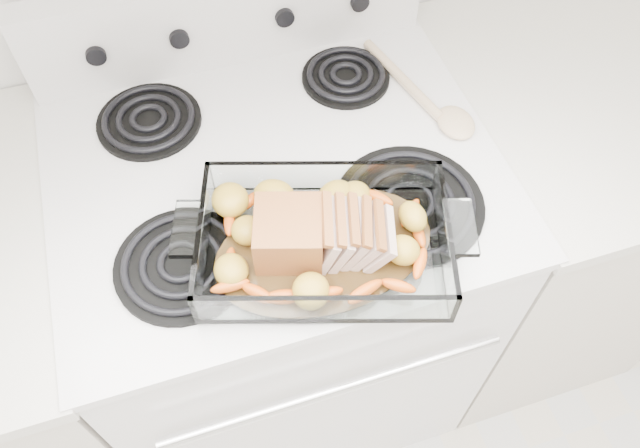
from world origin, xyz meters
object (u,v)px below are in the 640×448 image
object	(u,v)px
baking_dish	(324,245)
pork_roast	(311,238)
counter_right	(536,220)
electric_range	(285,287)

from	to	relation	value
baking_dish	pork_roast	xyz separation A→B (m)	(-0.02, 0.00, 0.03)
baking_dish	pork_roast	size ratio (longest dim) A/B	1.80
counter_right	pork_roast	world-z (taller)	pork_roast
counter_right	pork_roast	size ratio (longest dim) A/B	4.45
electric_range	counter_right	size ratio (longest dim) A/B	1.20
baking_dish	pork_roast	world-z (taller)	pork_roast
baking_dish	counter_right	bearing A→B (deg)	35.38
electric_range	baking_dish	world-z (taller)	electric_range
electric_range	pork_roast	world-z (taller)	electric_range
electric_range	counter_right	bearing A→B (deg)	-0.10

